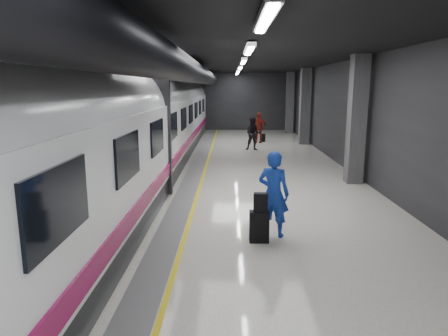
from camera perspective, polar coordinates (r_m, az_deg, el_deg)
ground at (r=12.62m, az=0.43°, el=-4.14°), size 40.00×40.00×0.00m
platform_hall at (r=13.11m, az=-0.79°, el=12.10°), size 10.02×40.02×4.51m
train at (r=12.67m, az=-14.47°, el=5.11°), size 3.05×38.00×4.05m
traveler_main at (r=9.22m, az=7.08°, el=-3.68°), size 0.86×0.72×2.00m
suitcase_main at (r=9.01m, az=5.03°, el=-8.32°), size 0.43×0.27×0.70m
shoulder_bag at (r=8.84m, az=5.27°, el=-4.91°), size 0.33×0.21×0.41m
traveler_far_a at (r=21.85m, az=4.23°, el=4.90°), size 0.92×0.74×1.80m
traveler_far_b at (r=24.89m, az=4.95°, el=5.78°), size 1.18×0.73×1.87m
suitcase_far at (r=25.50m, az=5.56°, el=4.34°), size 0.35×0.24×0.49m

